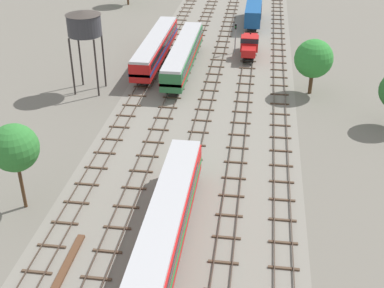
{
  "coord_description": "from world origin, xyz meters",
  "views": [
    {
      "loc": [
        6.35,
        -10.52,
        27.48
      ],
      "look_at": [
        0.0,
        35.16,
        1.5
      ],
      "focal_mm": 47.88,
      "sensor_mm": 36.0,
      "label": 1
    }
  ],
  "objects": [
    {
      "name": "track_centre_left",
      "position": [
        0.0,
        57.0,
        0.14
      ],
      "size": [
        2.4,
        126.0,
        0.29
      ],
      "color": "#47382D",
      "rests_on": "ground"
    },
    {
      "name": "water_tower",
      "position": [
        -15.9,
        50.58,
        9.04
      ],
      "size": [
        4.52,
        4.52,
        10.75
      ],
      "color": "#2D2826",
      "rests_on": "ground"
    },
    {
      "name": "lineside_tree_2",
      "position": [
        -13.59,
        24.38,
        6.08
      ],
      "size": [
        4.16,
        4.16,
        8.18
      ],
      "color": "#4C331E",
      "rests_on": "ground"
    },
    {
      "name": "diesel_railcar_centre_left_nearest",
      "position": [
        0.0,
        21.24,
        2.6
      ],
      "size": [
        2.96,
        20.5,
        3.8
      ],
      "color": "red",
      "rests_on": "ground"
    },
    {
      "name": "track_centre",
      "position": [
        4.63,
        57.0,
        0.14
      ],
      "size": [
        2.4,
        126.0,
        0.29
      ],
      "color": "#47382D",
      "rests_on": "ground"
    },
    {
      "name": "spare_rail_bundle",
      "position": [
        -7.26,
        16.02,
        0.12
      ],
      "size": [
        0.6,
        10.0,
        0.24
      ],
      "primitive_type": "cube",
      "color": "brown",
      "rests_on": "ground"
    },
    {
      "name": "track_left",
      "position": [
        -4.63,
        57.0,
        0.14
      ],
      "size": [
        2.4,
        126.0,
        0.29
      ],
      "color": "#47382D",
      "rests_on": "ground"
    },
    {
      "name": "track_centre_right",
      "position": [
        9.26,
        57.0,
        0.14
      ],
      "size": [
        2.4,
        126.0,
        0.29
      ],
      "color": "#47382D",
      "rests_on": "ground"
    },
    {
      "name": "passenger_coach_far_left_mid",
      "position": [
        -9.26,
        62.12,
        2.61
      ],
      "size": [
        2.96,
        22.0,
        3.8
      ],
      "color": "red",
      "rests_on": "ground"
    },
    {
      "name": "freight_boxcar_centre_far",
      "position": [
        4.64,
        84.98,
        2.45
      ],
      "size": [
        2.87,
        14.0,
        3.6
      ],
      "color": "#194C8C",
      "rests_on": "ground"
    },
    {
      "name": "track_far_left",
      "position": [
        -9.26,
        57.0,
        0.14
      ],
      "size": [
        2.4,
        126.0,
        0.29
      ],
      "color": "#47382D",
      "rests_on": "ground"
    },
    {
      "name": "ballast_bed",
      "position": [
        0.0,
        56.0,
        0.0
      ],
      "size": [
        22.52,
        176.0,
        0.01
      ],
      "primitive_type": "cube",
      "color": "gray",
      "rests_on": "ground"
    },
    {
      "name": "lineside_tree_0",
      "position": [
        13.23,
        53.65,
        4.8
      ],
      "size": [
        4.99,
        4.99,
        7.31
      ],
      "color": "#4C331E",
      "rests_on": "ground"
    },
    {
      "name": "ground_plane",
      "position": [
        0.0,
        56.0,
        0.0
      ],
      "size": [
        480.0,
        480.0,
        0.0
      ],
      "primitive_type": "plane",
      "color": "slate"
    },
    {
      "name": "shunter_loco_centre_midfar",
      "position": [
        4.63,
        66.84,
        2.01
      ],
      "size": [
        2.74,
        8.46,
        3.1
      ],
      "color": "red",
      "rests_on": "ground"
    },
    {
      "name": "signal_post_nearest",
      "position": [
        2.31,
        68.07,
        3.12
      ],
      "size": [
        0.28,
        0.47,
        4.86
      ],
      "color": "gray",
      "rests_on": "ground"
    },
    {
      "name": "passenger_coach_left_near",
      "position": [
        -4.63,
        59.46,
        2.61
      ],
      "size": [
        2.96,
        22.0,
        3.8
      ],
      "color": "#286638",
      "rests_on": "ground"
    }
  ]
}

